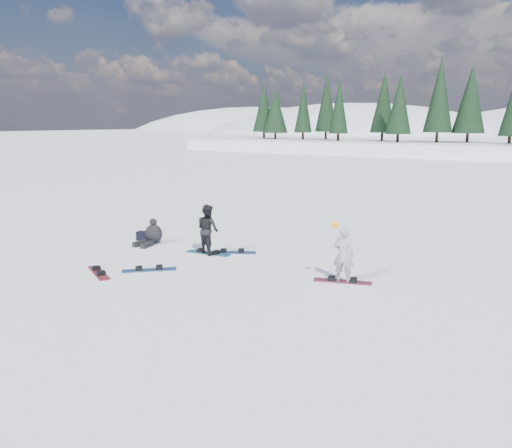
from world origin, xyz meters
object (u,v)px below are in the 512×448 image
at_px(gear_bag, 144,236).
at_px(snowboard_loose_b, 99,273).
at_px(snowboarder_woman, 343,254).
at_px(seated_rider, 152,234).
at_px(snowboard_loose_c, 232,252).
at_px(snowboarder_man, 208,229).
at_px(snowboard_loose_a, 149,270).

relative_size(gear_bag, snowboard_loose_b, 0.30).
xyz_separation_m(snowboarder_woman, snowboard_loose_b, (-5.92, -3.01, -0.74)).
distance_m(seated_rider, snowboard_loose_c, 3.04).
height_order(seated_rider, gear_bag, seated_rider).
bearing_deg(snowboard_loose_b, snowboarder_man, 96.34).
relative_size(seated_rider, gear_bag, 2.36).
height_order(gear_bag, snowboard_loose_b, gear_bag).
xyz_separation_m(gear_bag, snowboard_loose_a, (2.85, -2.56, -0.14)).
relative_size(snowboarder_man, snowboard_loose_a, 1.05).
bearing_deg(snowboarder_woman, gear_bag, -13.89).
distance_m(snowboarder_man, snowboard_loose_a, 2.48).
bearing_deg(snowboarder_man, snowboard_loose_c, -123.53).
xyz_separation_m(snowboarder_man, gear_bag, (-3.09, 0.21, -0.64)).
xyz_separation_m(seated_rider, snowboard_loose_c, (2.98, 0.54, -0.32)).
bearing_deg(gear_bag, snowboard_loose_b, -61.80).
xyz_separation_m(snowboarder_man, snowboard_loose_c, (0.58, 0.50, -0.78)).
relative_size(snowboarder_woman, snowboard_loose_a, 1.08).
height_order(snowboarder_woman, snowboard_loose_b, snowboarder_woman).
distance_m(gear_bag, snowboard_loose_a, 3.84).
relative_size(seated_rider, snowboard_loose_b, 0.71).
xyz_separation_m(snowboarder_woman, seated_rider, (-7.11, 0.26, -0.41)).
distance_m(snowboarder_woman, snowboard_loose_a, 5.41).
distance_m(snowboarder_woman, gear_bag, 7.85).
xyz_separation_m(gear_bag, snowboard_loose_c, (3.68, 0.28, -0.14)).
bearing_deg(seated_rider, snowboard_loose_c, 6.01).
xyz_separation_m(gear_bag, snowboard_loose_b, (1.89, -3.52, -0.14)).
bearing_deg(seated_rider, snowboard_loose_a, -51.15).
bearing_deg(snowboard_loose_b, snowboard_loose_c, 91.18).
relative_size(gear_bag, snowboard_loose_c, 0.30).
distance_m(snowboard_loose_a, snowboard_loose_c, 2.96).
bearing_deg(snowboard_loose_b, gear_bag, 144.54).
height_order(snowboard_loose_a, snowboard_loose_c, same).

